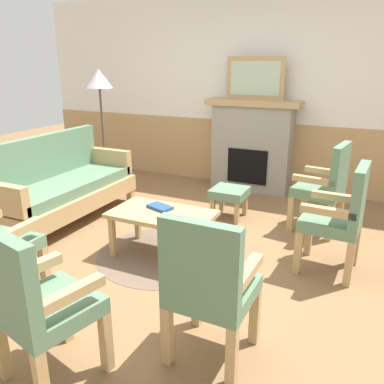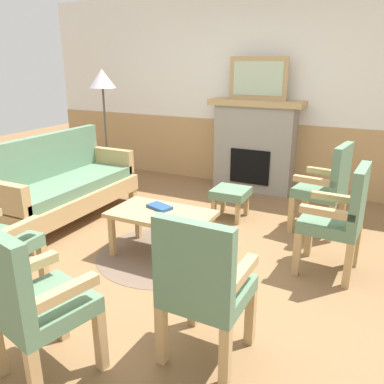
{
  "view_description": "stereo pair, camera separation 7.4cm",
  "coord_description": "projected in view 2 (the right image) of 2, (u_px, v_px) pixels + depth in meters",
  "views": [
    {
      "loc": [
        1.57,
        -2.99,
        1.78
      ],
      "look_at": [
        0.0,
        0.35,
        0.55
      ],
      "focal_mm": 36.86,
      "sensor_mm": 36.0,
      "label": 1
    },
    {
      "loc": [
        1.64,
        -2.96,
        1.78
      ],
      "look_at": [
        0.0,
        0.35,
        0.55
      ],
      "focal_mm": 36.86,
      "sensor_mm": 36.0,
      "label": 2
    }
  ],
  "objects": [
    {
      "name": "couch",
      "position": [
        65.0,
        186.0,
        4.58
      ],
      "size": [
        0.7,
        1.8,
        0.98
      ],
      "color": "tan",
      "rests_on": "ground_plane"
    },
    {
      "name": "armchair_front_center",
      "position": [
        31.0,
        299.0,
        2.17
      ],
      "size": [
        0.58,
        0.58,
        0.98
      ],
      "color": "tan",
      "rests_on": "ground_plane"
    },
    {
      "name": "book_on_table",
      "position": [
        160.0,
        207.0,
        3.77
      ],
      "size": [
        0.27,
        0.21,
        0.03
      ],
      "primitive_type": "cube",
      "rotation": [
        0.0,
        0.0,
        -0.32
      ],
      "color": "navy",
      "rests_on": "coffee_table"
    },
    {
      "name": "fireplace",
      "position": [
        255.0,
        145.0,
        5.56
      ],
      "size": [
        1.3,
        0.44,
        1.28
      ],
      "color": "gray",
      "rests_on": "ground_plane"
    },
    {
      "name": "floor_lamp_by_couch",
      "position": [
        103.0,
        86.0,
        5.39
      ],
      "size": [
        0.36,
        0.36,
        1.68
      ],
      "color": "#332D28",
      "rests_on": "ground_plane"
    },
    {
      "name": "framed_picture",
      "position": [
        258.0,
        78.0,
        5.27
      ],
      "size": [
        0.8,
        0.04,
        0.56
      ],
      "color": "tan",
      "rests_on": "fireplace"
    },
    {
      "name": "footstool",
      "position": [
        231.0,
        195.0,
        4.63
      ],
      "size": [
        0.4,
        0.4,
        0.36
      ],
      "color": "tan",
      "rests_on": "ground_plane"
    },
    {
      "name": "ground_plane",
      "position": [
        176.0,
        257.0,
        3.77
      ],
      "size": [
        14.0,
        14.0,
        0.0
      ],
      "primitive_type": "plane",
      "color": "olive"
    },
    {
      "name": "coffee_table",
      "position": [
        162.0,
        217.0,
        3.7
      ],
      "size": [
        0.96,
        0.56,
        0.44
      ],
      "color": "tan",
      "rests_on": "ground_plane"
    },
    {
      "name": "wall_back",
      "position": [
        262.0,
        96.0,
        5.56
      ],
      "size": [
        7.2,
        0.14,
        2.7
      ],
      "color": "white",
      "rests_on": "ground_plane"
    },
    {
      "name": "armchair_front_left",
      "position": [
        203.0,
        284.0,
        2.31
      ],
      "size": [
        0.49,
        0.49,
        0.98
      ],
      "color": "tan",
      "rests_on": "ground_plane"
    },
    {
      "name": "round_rug",
      "position": [
        163.0,
        254.0,
        3.82
      ],
      "size": [
        1.27,
        1.27,
        0.01
      ],
      "primitive_type": "cylinder",
      "color": "brown",
      "rests_on": "ground_plane"
    },
    {
      "name": "armchair_by_window_left",
      "position": [
        327.0,
        185.0,
        4.16
      ],
      "size": [
        0.54,
        0.54,
        0.98
      ],
      "color": "tan",
      "rests_on": "ground_plane"
    },
    {
      "name": "armchair_near_fireplace",
      "position": [
        340.0,
        215.0,
        3.33
      ],
      "size": [
        0.51,
        0.51,
        0.98
      ],
      "color": "tan",
      "rests_on": "ground_plane"
    }
  ]
}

